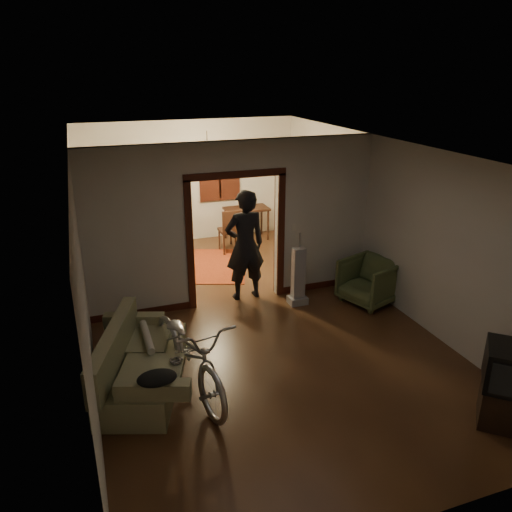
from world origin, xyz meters
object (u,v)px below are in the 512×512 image
bicycle (189,352)px  desk (247,224)px  sofa (143,356)px  locker (140,217)px  armchair (369,281)px  person (245,245)px

bicycle → desk: 6.01m
sofa → locker: locker is taller
armchair → desk: 4.07m
sofa → person: size_ratio=0.96×
sofa → person: 2.99m
locker → desk: bearing=-18.5°
locker → desk: locker is taller
person → desk: 3.29m
bicycle → desk: bearing=53.6°
person → desk: bearing=-112.3°
sofa → desk: sofa is taller
bicycle → person: person is taller
bicycle → sofa: bearing=140.9°
bicycle → locker: locker is taller
sofa → desk: bearing=77.8°
person → locker: 3.36m
sofa → armchair: sofa is taller
sofa → bicycle: bearing=-9.0°
armchair → desk: armchair is taller
sofa → armchair: bearing=35.3°
person → locker: person is taller
locker → sofa: bearing=-116.1°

